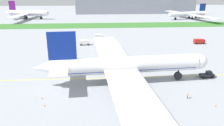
# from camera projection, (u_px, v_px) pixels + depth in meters

# --- Properties ---
(ground_plane) EXTENTS (600.00, 600.00, 0.00)m
(ground_plane) POSITION_uv_depth(u_px,v_px,m) (131.00, 78.00, 74.38)
(ground_plane) COLOR #9399A0
(ground_plane) RESTS_ON ground
(apron_taxi_line) EXTENTS (280.00, 0.36, 0.01)m
(apron_taxi_line) POSITION_uv_depth(u_px,v_px,m) (131.00, 77.00, 75.43)
(apron_taxi_line) COLOR yellow
(apron_taxi_line) RESTS_ON ground
(grass_median_strip) EXTENTS (320.00, 24.00, 0.10)m
(grass_median_strip) POSITION_uv_depth(u_px,v_px,m) (110.00, 25.00, 175.71)
(grass_median_strip) COLOR #38722D
(grass_median_strip) RESTS_ON ground
(airliner_foreground) EXTENTS (53.91, 86.48, 16.53)m
(airliner_foreground) POSITION_uv_depth(u_px,v_px,m) (124.00, 65.00, 69.57)
(airliner_foreground) COLOR white
(airliner_foreground) RESTS_ON ground
(pushback_tug) EXTENTS (6.35, 2.56, 2.18)m
(pushback_tug) POSITION_uv_depth(u_px,v_px,m) (207.00, 75.00, 74.90)
(pushback_tug) COLOR #26262B
(pushback_tug) RESTS_ON ground
(ground_crew_wingwalker_port) EXTENTS (0.46, 0.47, 1.60)m
(ground_crew_wingwalker_port) POSITION_uv_depth(u_px,v_px,m) (106.00, 72.00, 77.56)
(ground_crew_wingwalker_port) COLOR black
(ground_crew_wingwalker_port) RESTS_ON ground
(ground_crew_marshaller_front) EXTENTS (0.43, 0.57, 1.76)m
(ground_crew_marshaller_front) POSITION_uv_depth(u_px,v_px,m) (188.00, 95.00, 60.82)
(ground_crew_marshaller_front) COLOR black
(ground_crew_marshaller_front) RESTS_ON ground
(traffic_cone_near_nose) EXTENTS (0.36, 0.36, 0.58)m
(traffic_cone_near_nose) POSITION_uv_depth(u_px,v_px,m) (216.00, 105.00, 56.96)
(traffic_cone_near_nose) COLOR #F2590C
(traffic_cone_near_nose) RESTS_ON ground
(traffic_cone_port_wing) EXTENTS (0.36, 0.36, 0.58)m
(traffic_cone_port_wing) POSITION_uv_depth(u_px,v_px,m) (42.00, 98.00, 60.81)
(traffic_cone_port_wing) COLOR #F2590C
(traffic_cone_port_wing) RESTS_ON ground
(traffic_cone_starboard_wing) EXTENTS (0.36, 0.36, 0.58)m
(traffic_cone_starboard_wing) POSITION_uv_depth(u_px,v_px,m) (44.00, 105.00, 57.06)
(traffic_cone_starboard_wing) COLOR #F2590C
(traffic_cone_starboard_wing) RESTS_ON ground
(service_truck_baggage_loader) EXTENTS (5.64, 2.79, 3.09)m
(service_truck_baggage_loader) POSITION_uv_depth(u_px,v_px,m) (100.00, 37.00, 127.85)
(service_truck_baggage_loader) COLOR white
(service_truck_baggage_loader) RESTS_ON ground
(service_truck_fuel_bowser) EXTENTS (5.32, 2.50, 2.67)m
(service_truck_fuel_bowser) POSITION_uv_depth(u_px,v_px,m) (84.00, 42.00, 116.18)
(service_truck_fuel_bowser) COLOR white
(service_truck_fuel_bowser) RESTS_ON ground
(service_truck_catering_van) EXTENTS (5.59, 2.70, 2.45)m
(service_truck_catering_van) POSITION_uv_depth(u_px,v_px,m) (199.00, 41.00, 118.95)
(service_truck_catering_van) COLOR #B21E19
(service_truck_catering_van) RESTS_ON ground
(parked_airliner_far_centre) EXTENTS (40.67, 62.78, 16.25)m
(parked_airliner_far_centre) POSITION_uv_depth(u_px,v_px,m) (27.00, 13.00, 206.53)
(parked_airliner_far_centre) COLOR white
(parked_airliner_far_centre) RESTS_ON ground
(parked_airliner_far_right) EXTENTS (42.52, 69.24, 13.45)m
(parked_airliner_far_right) POSITION_uv_depth(u_px,v_px,m) (189.00, 14.00, 208.04)
(parked_airliner_far_right) COLOR white
(parked_airliner_far_right) RESTS_ON ground
(terminal_building) EXTENTS (130.50, 20.00, 18.00)m
(terminal_building) POSITION_uv_depth(u_px,v_px,m) (135.00, 5.00, 253.09)
(terminal_building) COLOR gray
(terminal_building) RESTS_ON ground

